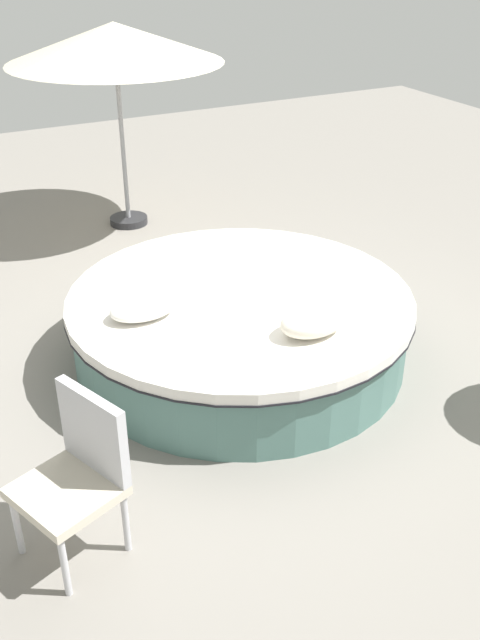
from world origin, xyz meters
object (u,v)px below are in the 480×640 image
Objects in this scene: throw_pillow_0 at (143,308)px; patio_umbrella at (114,44)px; round_bed at (240,325)px; throw_pillow_1 at (313,321)px; patio_chair at (79,467)px.

patio_umbrella is (-0.98, -3.21, 1.36)m from throw_pillow_0.
round_bed is 1.19× the size of patio_umbrella.
throw_pillow_1 is at bearing 103.24° from round_bed.
round_bed is 3.65m from patio_umbrella.
throw_pillow_1 is (-0.18, 0.78, 0.38)m from round_bed.
throw_pillow_1 is (-0.99, 0.79, 0.03)m from throw_pillow_0.
patio_chair is (1.70, 1.38, 0.26)m from round_bed.
throw_pillow_0 is 0.52× the size of patio_chair.
throw_pillow_0 is 1.66m from patio_chair.
patio_umbrella is (-1.88, -4.60, 1.45)m from patio_chair.
patio_chair is at bearing 57.08° from throw_pillow_0.
patio_umbrella is at bearing -43.46° from patio_chair.
throw_pillow_0 is 0.22× the size of patio_umbrella.
throw_pillow_1 reaches higher than throw_pillow_0.
throw_pillow_1 is 0.52× the size of patio_chair.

